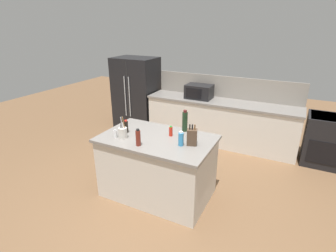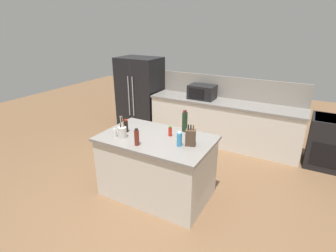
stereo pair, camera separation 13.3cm
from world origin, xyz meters
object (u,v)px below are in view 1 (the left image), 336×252
(refrigerator, at_px, (136,93))
(utensil_crock, at_px, (123,132))
(soy_sauce_bottle, at_px, (126,127))
(wine_bottle, at_px, (185,121))
(knife_block, at_px, (192,137))
(range_oven, at_px, (327,140))
(vinegar_bottle, at_px, (138,138))
(microwave, at_px, (199,92))
(dish_soap_bottle, at_px, (181,139))
(salt_shaker, at_px, (115,134))
(hot_sauce_bottle, at_px, (171,131))

(refrigerator, distance_m, utensil_crock, 2.85)
(soy_sauce_bottle, bearing_deg, wine_bottle, 30.52)
(soy_sauce_bottle, bearing_deg, knife_block, 2.21)
(range_oven, distance_m, vinegar_bottle, 3.54)
(microwave, xyz_separation_m, soy_sauce_bottle, (-0.30, -2.24, -0.06))
(range_oven, relative_size, utensil_crock, 2.87)
(dish_soap_bottle, height_order, salt_shaker, dish_soap_bottle)
(vinegar_bottle, xyz_separation_m, salt_shaker, (-0.43, 0.08, -0.05))
(vinegar_bottle, distance_m, hot_sauce_bottle, 0.54)
(range_oven, height_order, dish_soap_bottle, dish_soap_bottle)
(knife_block, relative_size, utensil_crock, 0.91)
(refrigerator, relative_size, soy_sauce_bottle, 8.82)
(microwave, xyz_separation_m, knife_block, (0.72, -2.20, -0.03))
(dish_soap_bottle, height_order, soy_sauce_bottle, dish_soap_bottle)
(hot_sauce_bottle, relative_size, salt_shaker, 1.23)
(refrigerator, relative_size, hot_sauce_bottle, 11.42)
(salt_shaker, xyz_separation_m, wine_bottle, (0.78, 0.66, 0.10))
(refrigerator, height_order, microwave, refrigerator)
(hot_sauce_bottle, height_order, wine_bottle, wine_bottle)
(range_oven, relative_size, vinegar_bottle, 3.91)
(refrigerator, height_order, soy_sauce_bottle, refrigerator)
(hot_sauce_bottle, bearing_deg, wine_bottle, 68.16)
(dish_soap_bottle, relative_size, soy_sauce_bottle, 1.05)
(soy_sauce_bottle, bearing_deg, hot_sauce_bottle, 15.65)
(range_oven, height_order, microwave, microwave)
(microwave, xyz_separation_m, utensil_crock, (-0.23, -2.42, -0.06))
(refrigerator, height_order, hot_sauce_bottle, refrigerator)
(microwave, height_order, hot_sauce_bottle, microwave)
(refrigerator, xyz_separation_m, knife_block, (2.35, -2.25, 0.20))
(salt_shaker, bearing_deg, microwave, 82.33)
(knife_block, distance_m, utensil_crock, 0.98)
(microwave, xyz_separation_m, hot_sauce_bottle, (0.34, -2.06, -0.08))
(utensil_crock, height_order, vinegar_bottle, utensil_crock)
(vinegar_bottle, relative_size, salt_shaker, 1.94)
(refrigerator, height_order, knife_block, refrigerator)
(refrigerator, relative_size, wine_bottle, 5.20)
(knife_block, height_order, utensil_crock, utensil_crock)
(dish_soap_bottle, relative_size, vinegar_bottle, 0.86)
(soy_sauce_bottle, bearing_deg, dish_soap_bottle, -2.84)
(range_oven, relative_size, salt_shaker, 7.58)
(dish_soap_bottle, distance_m, hot_sauce_bottle, 0.34)
(soy_sauce_bottle, height_order, vinegar_bottle, vinegar_bottle)
(vinegar_bottle, height_order, salt_shaker, vinegar_bottle)
(microwave, bearing_deg, utensil_crock, -95.36)
(range_oven, relative_size, microwave, 1.68)
(range_oven, relative_size, hot_sauce_bottle, 6.18)
(utensil_crock, xyz_separation_m, vinegar_bottle, (0.33, -0.11, 0.03))
(wine_bottle, bearing_deg, microwave, 104.01)
(soy_sauce_bottle, bearing_deg, vinegar_bottle, -36.35)
(range_oven, relative_size, soy_sauce_bottle, 4.77)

